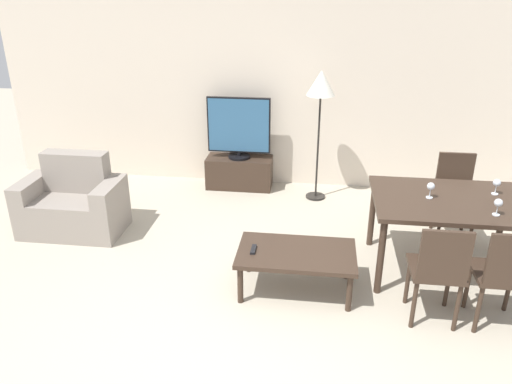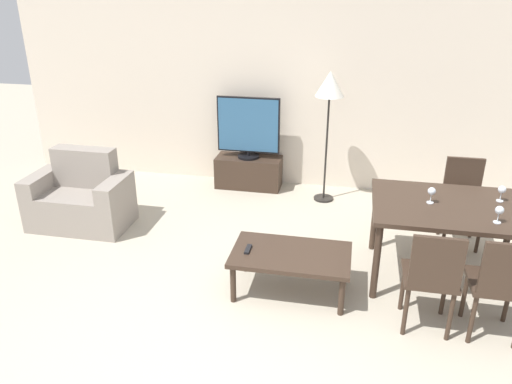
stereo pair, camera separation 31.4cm
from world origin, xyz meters
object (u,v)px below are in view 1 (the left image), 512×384
at_px(dining_chair_near, 439,268).
at_px(remote_primary, 253,249).
at_px(dining_chair_near_right, 504,273).
at_px(coffee_table, 296,256).
at_px(dining_chair_far, 455,191).
at_px(floor_lamp, 321,89).
at_px(wine_glass_left, 498,204).
at_px(armchair, 73,204).
at_px(tv_stand, 239,172).
at_px(wine_glass_right, 497,184).
at_px(tv, 239,128).
at_px(dining_table, 451,207).
at_px(wine_glass_center, 431,187).

distance_m(dining_chair_near, remote_primary, 1.50).
distance_m(dining_chair_near, dining_chair_near_right, 0.48).
height_order(dining_chair_near_right, remote_primary, dining_chair_near_right).
xyz_separation_m(coffee_table, dining_chair_far, (1.58, 1.28, 0.16)).
bearing_deg(dining_chair_near_right, dining_chair_near, 180.00).
height_order(floor_lamp, wine_glass_left, floor_lamp).
bearing_deg(armchair, floor_lamp, 25.24).
height_order(tv_stand, wine_glass_right, wine_glass_right).
bearing_deg(coffee_table, tv, 110.91).
distance_m(coffee_table, dining_chair_far, 2.04).
xyz_separation_m(tv_stand, dining_chair_near, (1.96, -2.57, 0.29)).
relative_size(tv_stand, floor_lamp, 0.53).
distance_m(tv_stand, dining_table, 2.87).
relative_size(dining_table, wine_glass_left, 9.37).
height_order(dining_chair_far, floor_lamp, floor_lamp).
distance_m(dining_table, wine_glass_center, 0.27).
bearing_deg(remote_primary, wine_glass_left, 6.49).
bearing_deg(remote_primary, dining_chair_near, -10.80).
height_order(dining_chair_far, wine_glass_left, wine_glass_left).
relative_size(armchair, wine_glass_left, 7.25).
bearing_deg(wine_glass_center, tv_stand, 138.46).
relative_size(coffee_table, floor_lamp, 0.64).
bearing_deg(wine_glass_right, floor_lamp, 139.03).
relative_size(armchair, tv, 1.32).
distance_m(dining_chair_far, floor_lamp, 1.85).
xyz_separation_m(tv_stand, dining_table, (2.20, -1.78, 0.46)).
bearing_deg(tv_stand, coffee_table, -69.11).
height_order(coffee_table, wine_glass_left, wine_glass_left).
xyz_separation_m(dining_chair_far, floor_lamp, (-1.44, 0.77, 0.86)).
relative_size(tv_stand, wine_glass_right, 5.76).
relative_size(tv_stand, dining_chair_near, 0.96).
height_order(dining_chair_near, wine_glass_center, wine_glass_center).
height_order(armchair, wine_glass_right, wine_glass_right).
bearing_deg(dining_chair_far, armchair, -173.65).
bearing_deg(dining_chair_near_right, armchair, 164.14).
relative_size(tv, remote_primary, 5.33).
xyz_separation_m(dining_chair_far, wine_glass_right, (0.17, -0.63, 0.34)).
bearing_deg(dining_chair_near, wine_glass_left, 44.01).
bearing_deg(dining_chair_far, tv_stand, 158.02).
bearing_deg(tv, coffee_table, -69.09).
relative_size(tv_stand, dining_table, 0.61).
height_order(tv_stand, dining_chair_near_right, dining_chair_near_right).
height_order(dining_chair_far, dining_chair_near_right, same).
height_order(dining_chair_near, remote_primary, dining_chair_near).
bearing_deg(dining_chair_far, remote_primary, -146.12).
distance_m(armchair, wine_glass_right, 4.22).
xyz_separation_m(tv_stand, dining_chair_far, (2.44, -0.99, 0.29)).
bearing_deg(wine_glass_left, coffee_table, -173.10).
bearing_deg(wine_glass_center, tv, 138.50).
bearing_deg(dining_chair_near_right, dining_table, 106.78).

